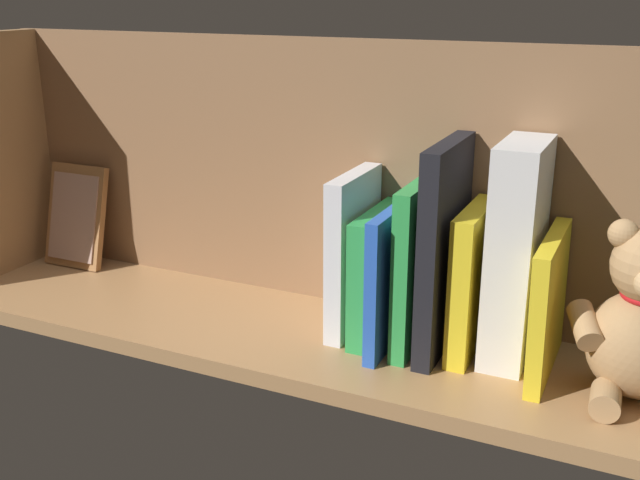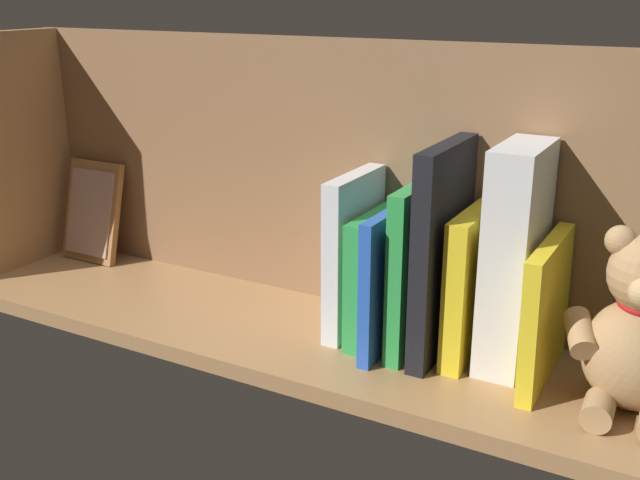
{
  "view_description": "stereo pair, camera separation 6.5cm",
  "coord_description": "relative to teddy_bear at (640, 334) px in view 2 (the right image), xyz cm",
  "views": [
    {
      "loc": [
        -39.06,
        83.85,
        44.1
      ],
      "look_at": [
        0.0,
        0.0,
        12.96
      ],
      "focal_mm": 42.38,
      "sensor_mm": 36.0,
      "label": 1
    },
    {
      "loc": [
        -44.82,
        80.92,
        44.1
      ],
      "look_at": [
        0.0,
        0.0,
        12.96
      ],
      "focal_mm": 42.38,
      "sensor_mm": 36.0,
      "label": 2
    }
  ],
  "objects": [
    {
      "name": "picture_frame_leaning",
      "position": [
        86.93,
        -7.56,
        -0.81
      ],
      "size": [
        10.91,
        5.51,
        16.68
      ],
      "color": "#9E6B3D",
      "rests_on": "ground_plane"
    },
    {
      "name": "dictionary_thick_white",
      "position": [
        14.98,
        -4.34,
        4.63
      ],
      "size": [
        5.29,
        12.43,
        27.24
      ],
      "primitive_type": "cube",
      "color": "silver",
      "rests_on": "ground_plane"
    },
    {
      "name": "shelf_side_divider",
      "position": [
        95.85,
        -0.62,
        9.82
      ],
      "size": [
        2.4,
        20.88,
        37.62
      ],
      "primitive_type": "cube",
      "color": "#A87A4C",
      "rests_on": "ground_plane"
    },
    {
      "name": "ground_plane",
      "position": [
        39.33,
        -0.62,
        -10.09
      ],
      "size": [
        117.04,
        26.88,
        2.2
      ],
      "primitive_type": "cube",
      "color": "#A87A4C"
    },
    {
      "name": "book_4",
      "position": [
        23.5,
        -2.82,
        4.4
      ],
      "size": [
        2.36,
        15.67,
        26.77
      ],
      "primitive_type": "cube",
      "color": "black",
      "rests_on": "ground_plane"
    },
    {
      "name": "shelf_back_panel",
      "position": [
        39.33,
        -11.81,
        9.82
      ],
      "size": [
        117.04,
        1.5,
        37.62
      ],
      "primitive_type": "cube",
      "color": "#8A6240",
      "rests_on": "ground_plane"
    },
    {
      "name": "book_3",
      "position": [
        19.97,
        -3.8,
        0.4
      ],
      "size": [
        2.78,
        13.71,
        18.8
      ],
      "primitive_type": "cube",
      "rotation": [
        0.0,
        0.0,
        0.0
      ],
      "color": "yellow",
      "rests_on": "ground_plane"
    },
    {
      "name": "book_8",
      "position": [
        35.98,
        -3.81,
        1.73
      ],
      "size": [
        2.41,
        13.7,
        21.45
      ],
      "primitive_type": "cube",
      "color": "silver",
      "rests_on": "ground_plane"
    },
    {
      "name": "book_7",
      "position": [
        32.59,
        -3.43,
        -0.52
      ],
      "size": [
        2.38,
        14.45,
        16.94
      ],
      "primitive_type": "cube",
      "color": "green",
      "rests_on": "ground_plane"
    },
    {
      "name": "book_5",
      "position": [
        26.74,
        -3.05,
        1.81
      ],
      "size": [
        2.13,
        15.22,
        21.6
      ],
      "primitive_type": "cube",
      "color": "green",
      "rests_on": "ground_plane"
    },
    {
      "name": "book_2",
      "position": [
        10.38,
        -2.3,
        -0.53
      ],
      "size": [
        2.25,
        16.71,
        16.96
      ],
      "primitive_type": "cube",
      "rotation": [
        0.0,
        0.02,
        0.0
      ],
      "color": "yellow",
      "rests_on": "ground_plane"
    },
    {
      "name": "teddy_bear",
      "position": [
        0.0,
        0.0,
        0.0
      ],
      "size": [
        16.57,
        13.28,
        20.43
      ],
      "rotation": [
        0.0,
        0.0,
        0.04
      ],
      "color": "tan",
      "rests_on": "ground_plane"
    },
    {
      "name": "book_6",
      "position": [
        29.61,
        -2.12,
        0.16
      ],
      "size": [
        1.6,
        17.07,
        18.31
      ],
      "primitive_type": "cube",
      "color": "blue",
      "rests_on": "ground_plane"
    }
  ]
}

